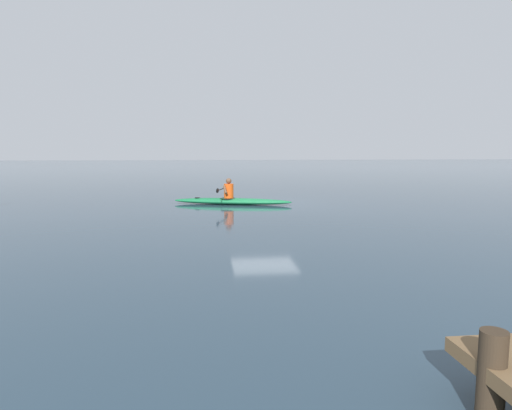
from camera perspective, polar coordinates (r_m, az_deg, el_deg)
The scene contains 3 objects.
ground_plane at distance 17.50m, azimuth 1.04°, elevation 0.26°, with size 160.00×160.00×0.00m, color #283D4C.
kayak at distance 17.04m, azimuth -3.05°, elevation 0.48°, with size 4.54×1.85×0.24m.
kayaker at distance 17.02m, azimuth -3.54°, elevation 1.96°, with size 0.70×2.24×0.75m.
Camera 1 is at (2.33, 17.22, 2.03)m, focal length 31.64 mm.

